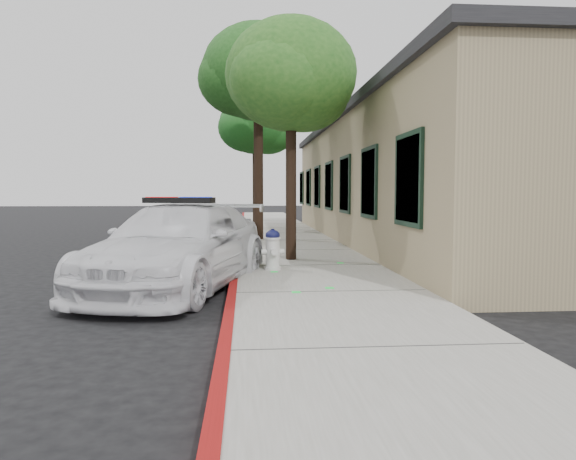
# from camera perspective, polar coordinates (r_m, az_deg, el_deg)

# --- Properties ---
(ground) EXTENTS (120.00, 120.00, 0.00)m
(ground) POSITION_cam_1_polar(r_m,az_deg,el_deg) (8.29, -6.55, -7.85)
(ground) COLOR black
(ground) RESTS_ON ground
(sidewalk) EXTENTS (3.20, 60.00, 0.15)m
(sidewalk) POSITION_cam_1_polar(r_m,az_deg,el_deg) (11.31, 2.13, -4.23)
(sidewalk) COLOR gray
(sidewalk) RESTS_ON ground
(red_curb) EXTENTS (0.14, 60.00, 0.16)m
(red_curb) POSITION_cam_1_polar(r_m,az_deg,el_deg) (11.23, -5.72, -4.28)
(red_curb) COLOR maroon
(red_curb) RESTS_ON ground
(clapboard_building) EXTENTS (7.30, 20.89, 4.24)m
(clapboard_building) POSITION_cam_1_polar(r_m,az_deg,el_deg) (18.27, 16.01, 5.25)
(clapboard_building) COLOR #988864
(clapboard_building) RESTS_ON ground
(police_car) EXTENTS (3.49, 5.63, 1.64)m
(police_car) POSITION_cam_1_polar(r_m,az_deg,el_deg) (9.47, -11.78, -1.74)
(police_car) COLOR silver
(police_car) RESTS_ON ground
(fire_hydrant) EXTENTS (0.48, 0.41, 0.83)m
(fire_hydrant) POSITION_cam_1_polar(r_m,az_deg,el_deg) (10.58, -1.68, -2.11)
(fire_hydrant) COLOR silver
(fire_hydrant) RESTS_ON sidewalk
(street_tree_near) EXTENTS (3.03, 3.18, 5.55)m
(street_tree_near) POSITION_cam_1_polar(r_m,az_deg,el_deg) (12.45, 0.40, 16.06)
(street_tree_near) COLOR black
(street_tree_near) RESTS_ON sidewalk
(street_tree_mid) EXTENTS (4.08, 3.73, 7.13)m
(street_tree_mid) POSITION_cam_1_polar(r_m,az_deg,el_deg) (18.00, -3.20, 16.33)
(street_tree_mid) COLOR black
(street_tree_mid) RESTS_ON sidewalk
(street_tree_far) EXTENTS (3.33, 3.10, 5.86)m
(street_tree_far) POSITION_cam_1_polar(r_m,az_deg,el_deg) (22.88, -3.50, 11.24)
(street_tree_far) COLOR black
(street_tree_far) RESTS_ON sidewalk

